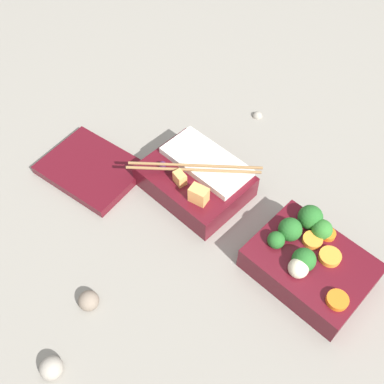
% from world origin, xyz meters
% --- Properties ---
extents(ground_plane, '(3.00, 3.00, 0.00)m').
position_xyz_m(ground_plane, '(0.00, 0.00, 0.00)').
color(ground_plane, gray).
extents(bento_tray_vegetable, '(0.17, 0.13, 0.07)m').
position_xyz_m(bento_tray_vegetable, '(-0.12, -0.01, 0.03)').
color(bento_tray_vegetable, '#510F19').
rests_on(bento_tray_vegetable, ground_plane).
extents(bento_tray_rice, '(0.17, 0.16, 0.07)m').
position_xyz_m(bento_tray_rice, '(0.11, -0.01, 0.03)').
color(bento_tray_rice, '#510F19').
rests_on(bento_tray_rice, ground_plane).
extents(bento_lid, '(0.19, 0.15, 0.02)m').
position_xyz_m(bento_lid, '(0.27, 0.09, 0.01)').
color(bento_lid, '#510F19').
rests_on(bento_lid, ground_plane).
extents(pebble_0, '(0.03, 0.03, 0.03)m').
position_xyz_m(pebble_0, '(0.03, 0.35, 0.01)').
color(pebble_0, gray).
rests_on(pebble_0, ground_plane).
extents(pebble_1, '(0.03, 0.03, 0.03)m').
position_xyz_m(pebble_1, '(0.07, 0.25, 0.01)').
color(pebble_1, '#7A6B5B').
rests_on(pebble_1, ground_plane).
extents(pebble_2, '(0.02, 0.02, 0.02)m').
position_xyz_m(pebble_2, '(0.15, -0.23, 0.00)').
color(pebble_2, gray).
rests_on(pebble_2, ground_plane).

